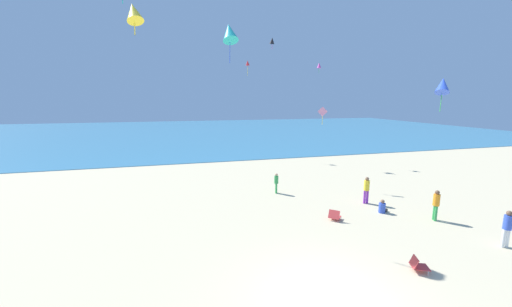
# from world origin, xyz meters

# --- Properties ---
(ground_plane) EXTENTS (120.00, 120.00, 0.00)m
(ground_plane) POSITION_xyz_m (0.00, 10.00, 0.00)
(ground_plane) COLOR beige
(ocean_water) EXTENTS (120.00, 60.00, 0.05)m
(ocean_water) POSITION_xyz_m (0.00, 51.71, 0.03)
(ocean_water) COLOR teal
(ocean_water) RESTS_ON ground_plane
(beach_chair_near_camera) EXTENTS (0.82, 0.82, 0.56)m
(beach_chair_near_camera) POSITION_xyz_m (3.41, 5.54, 0.25)
(beach_chair_near_camera) COLOR #D13D3D
(beach_chair_near_camera) RESTS_ON ground_plane
(beach_chair_far_right) EXTENTS (0.75, 0.69, 0.55)m
(beach_chair_far_right) POSITION_xyz_m (3.96, 0.52, 0.26)
(beach_chair_far_right) COLOR #D13D3D
(beach_chair_far_right) RESTS_ON ground_plane
(person_0) EXTENTS (0.34, 0.34, 1.65)m
(person_0) POSITION_xyz_m (6.55, 7.34, 0.95)
(person_0) COLOR purple
(person_0) RESTS_ON ground_plane
(person_1) EXTENTS (0.37, 0.37, 1.64)m
(person_1) POSITION_xyz_m (8.96, 1.06, 0.95)
(person_1) COLOR white
(person_1) RESTS_ON ground_plane
(person_2) EXTENTS (0.68, 0.55, 0.76)m
(person_2) POSITION_xyz_m (6.54, 5.81, 0.28)
(person_2) COLOR blue
(person_2) RESTS_ON ground_plane
(person_3) EXTENTS (0.32, 0.32, 1.38)m
(person_3) POSITION_xyz_m (1.93, 10.65, 0.79)
(person_3) COLOR green
(person_3) RESTS_ON ground_plane
(person_4) EXTENTS (0.42, 0.42, 1.63)m
(person_4) POSITION_xyz_m (8.46, 4.16, 0.94)
(person_4) COLOR green
(person_4) RESTS_ON ground_plane
(kite_red) EXTENTS (0.63, 0.65, 1.61)m
(kite_red) POSITION_xyz_m (3.36, 24.75, 10.11)
(kite_red) COLOR red
(kite_black) EXTENTS (0.62, 0.68, 1.12)m
(kite_black) POSITION_xyz_m (5.19, 21.91, 11.98)
(kite_black) COLOR black
(kite_pink) EXTENTS (0.64, 0.35, 1.29)m
(kite_pink) POSITION_xyz_m (5.78, 11.85, 5.35)
(kite_pink) COLOR pink
(kite_magenta) EXTENTS (0.55, 0.57, 0.99)m
(kite_magenta) POSITION_xyz_m (9.54, 20.16, 9.56)
(kite_magenta) COLOR #DB3DA8
(kite_yellow) EXTENTS (0.77, 0.87, 1.07)m
(kite_yellow) POSITION_xyz_m (-5.50, 3.02, 8.92)
(kite_yellow) COLOR yellow
(kite_blue) EXTENTS (1.04, 1.03, 1.64)m
(kite_blue) POSITION_xyz_m (7.32, 3.49, 6.86)
(kite_blue) COLOR blue
(kite_teal) EXTENTS (0.86, 1.12, 1.96)m
(kite_teal) POSITION_xyz_m (-1.75, 7.03, 9.35)
(kite_teal) COLOR #1EADAD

